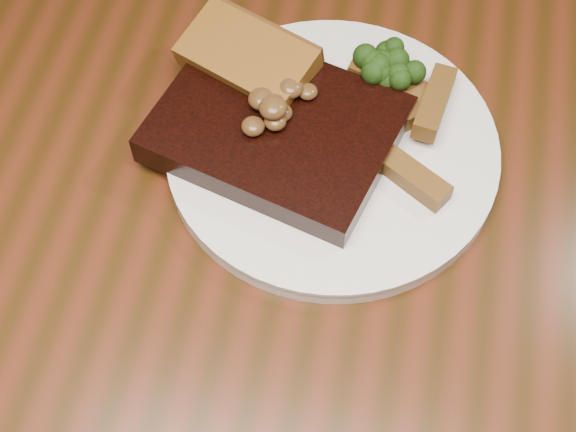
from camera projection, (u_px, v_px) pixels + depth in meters
name	position (u px, v px, depth m)	size (l,w,h in m)	color
dining_table	(272.00, 280.00, 0.71)	(1.60, 0.90, 0.75)	#441C0D
plate	(332.00, 150.00, 0.66)	(0.27, 0.27, 0.01)	white
steak	(276.00, 129.00, 0.65)	(0.19, 0.14, 0.03)	black
steak_bone	(259.00, 198.00, 0.62)	(0.14, 0.01, 0.02)	beige
mushroom_pile	(281.00, 106.00, 0.63)	(0.06, 0.06, 0.03)	#503319
garlic_bread	(248.00, 74.00, 0.68)	(0.11, 0.06, 0.02)	brown
potato_wedges	(401.00, 129.00, 0.65)	(0.10, 0.10, 0.02)	brown
broccoli_cluster	(389.00, 77.00, 0.67)	(0.06, 0.06, 0.04)	#19390D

